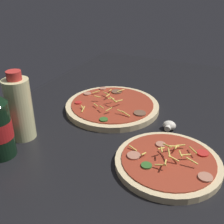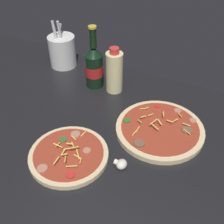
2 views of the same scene
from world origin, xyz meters
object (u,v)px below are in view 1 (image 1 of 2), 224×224
pizza_far (112,106)px  oil_bottle (19,108)px  pizza_near (168,162)px  mushroom_left (169,126)px

pizza_far → oil_bottle: oil_bottle is taller
oil_bottle → pizza_near: bearing=-83.3°
pizza_near → pizza_far: size_ratio=0.82×
pizza_near → mushroom_left: bearing=14.4°
oil_bottle → mushroom_left: size_ratio=4.80×
mushroom_left → pizza_near: bearing=-165.6°
pizza_far → mushroom_left: pizza_far is taller
pizza_near → mushroom_left: pizza_near is taller
pizza_far → oil_bottle: (-24.64, 14.31, 7.39)cm
pizza_near → pizza_far: pizza_far is taller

